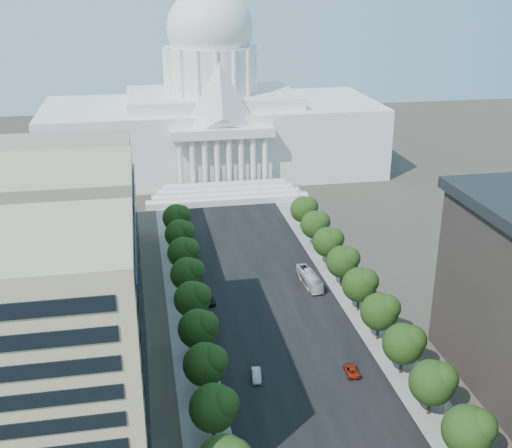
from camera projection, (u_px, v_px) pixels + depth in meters
road_asphalt at (261, 281)px, 153.51m from camera, size 30.00×260.00×0.01m
sidewalk_left at (182, 287)px, 150.28m from camera, size 8.00×260.00×0.02m
sidewalk_right at (337, 274)px, 156.73m from camera, size 8.00×260.00×0.02m
capitol at (212, 117)px, 233.12m from camera, size 120.00×56.00×73.00m
office_block_left at (3, 328)px, 94.13m from camera, size 40.00×52.00×40.00m
office_block_left_far at (51, 221)px, 149.06m from camera, size 38.00×52.00×30.00m
tree_l_c at (216, 407)px, 98.53m from camera, size 7.79×7.60×9.97m
tree_l_d at (207, 363)px, 109.52m from camera, size 7.79×7.60×9.97m
tree_l_e at (200, 328)px, 120.51m from camera, size 7.79×7.60×9.97m
tree_l_f at (194, 298)px, 131.50m from camera, size 7.79×7.60×9.97m
tree_l_g at (189, 273)px, 142.49m from camera, size 7.79×7.60×9.97m
tree_l_h at (184, 252)px, 153.48m from camera, size 7.79×7.60×9.97m
tree_l_i at (181, 233)px, 164.47m from camera, size 7.79×7.60×9.97m
tree_l_j at (178, 217)px, 175.46m from camera, size 7.79×7.60×9.97m
tree_r_b at (470, 429)px, 93.65m from camera, size 7.79×7.60×9.97m
tree_r_c at (434, 382)px, 104.64m from camera, size 7.79×7.60×9.97m
tree_r_d at (405, 343)px, 115.63m from camera, size 7.79×7.60×9.97m
tree_r_e at (381, 311)px, 126.62m from camera, size 7.79×7.60×9.97m
tree_r_f at (361, 284)px, 137.61m from camera, size 7.79×7.60×9.97m
tree_r_g at (344, 261)px, 148.60m from camera, size 7.79×7.60×9.97m
tree_r_h at (329, 241)px, 159.59m from camera, size 7.79×7.60×9.97m
tree_r_i at (316, 224)px, 170.57m from camera, size 7.79×7.60×9.97m
tree_r_j at (305, 209)px, 181.56m from camera, size 7.79×7.60×9.97m
streetlight_b at (445, 387)px, 104.39m from camera, size 2.61×0.44×9.00m
streetlight_c at (388, 312)px, 127.29m from camera, size 2.61×0.44×9.00m
streetlight_d at (349, 261)px, 150.18m from camera, size 2.61×0.44×9.00m
streetlight_e at (320, 223)px, 173.08m from camera, size 2.61×0.44×9.00m
streetlight_f at (297, 194)px, 195.97m from camera, size 2.61×0.44×9.00m
car_silver at (256, 375)px, 116.01m from camera, size 2.14×4.76×1.52m
car_red at (352, 370)px, 117.64m from camera, size 2.63×5.17×1.40m
car_dark_b at (209, 300)px, 142.80m from camera, size 2.60×5.14×1.43m
city_bus at (309, 279)px, 150.73m from camera, size 3.71×12.19×3.35m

